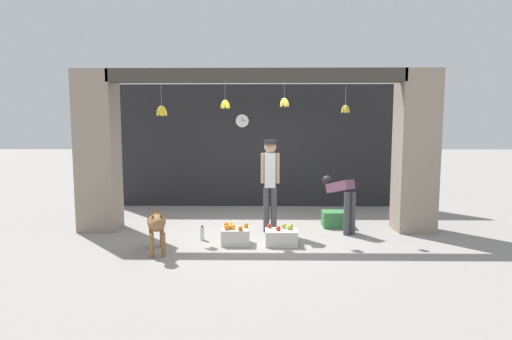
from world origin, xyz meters
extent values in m
plane|color=gray|center=(0.00, 0.00, 0.00)|extent=(60.00, 60.00, 0.00)
cube|color=#232326|center=(0.00, 2.69, 1.50)|extent=(7.29, 0.12, 3.01)
cube|color=gray|center=(-2.99, 0.30, 1.50)|extent=(0.70, 0.60, 3.01)
cube|color=gray|center=(2.99, 0.30, 1.50)|extent=(0.70, 0.60, 3.01)
cube|color=#3D3833|center=(0.00, 0.12, 2.89)|extent=(5.39, 0.24, 0.24)
cylinder|color=#B2AD99|center=(-1.73, 0.17, 2.56)|extent=(0.01, 0.01, 0.42)
ellipsoid|color=yellow|center=(-1.68, 0.17, 2.25)|extent=(0.14, 0.07, 0.21)
ellipsoid|color=yellow|center=(-1.73, 0.22, 2.25)|extent=(0.07, 0.14, 0.21)
ellipsoid|color=yellow|center=(-1.78, 0.17, 2.25)|extent=(0.14, 0.07, 0.21)
ellipsoid|color=yellow|center=(-1.73, 0.11, 2.25)|extent=(0.07, 0.14, 0.21)
cylinder|color=#B2AD99|center=(-0.55, 0.07, 2.61)|extent=(0.01, 0.01, 0.32)
ellipsoid|color=yellow|center=(-0.51, 0.07, 2.37)|extent=(0.11, 0.06, 0.18)
ellipsoid|color=yellow|center=(-0.53, 0.11, 2.37)|extent=(0.09, 0.11, 0.18)
ellipsoid|color=yellow|center=(-0.57, 0.11, 2.37)|extent=(0.09, 0.11, 0.18)
ellipsoid|color=yellow|center=(-0.60, 0.07, 2.37)|extent=(0.11, 0.06, 0.18)
ellipsoid|color=yellow|center=(-0.57, 0.04, 2.37)|extent=(0.09, 0.11, 0.18)
ellipsoid|color=yellow|center=(-0.53, 0.04, 2.37)|extent=(0.09, 0.11, 0.18)
cylinder|color=#B2AD99|center=(0.52, 0.15, 2.63)|extent=(0.01, 0.01, 0.28)
ellipsoid|color=yellow|center=(0.56, 0.15, 2.41)|extent=(0.12, 0.06, 0.18)
ellipsoid|color=yellow|center=(0.53, 0.19, 2.41)|extent=(0.08, 0.12, 0.19)
ellipsoid|color=yellow|center=(0.48, 0.17, 2.41)|extent=(0.11, 0.10, 0.19)
ellipsoid|color=yellow|center=(0.48, 0.12, 2.41)|extent=(0.11, 0.10, 0.19)
ellipsoid|color=yellow|center=(0.53, 0.10, 2.41)|extent=(0.08, 0.12, 0.19)
cylinder|color=#B2AD99|center=(1.63, 0.14, 2.56)|extent=(0.01, 0.01, 0.41)
ellipsoid|color=gold|center=(1.67, 0.14, 2.29)|extent=(0.11, 0.06, 0.16)
ellipsoid|color=gold|center=(1.63, 0.18, 2.29)|extent=(0.06, 0.11, 0.16)
ellipsoid|color=gold|center=(1.59, 0.14, 2.29)|extent=(0.11, 0.06, 0.16)
ellipsoid|color=gold|center=(1.63, 0.10, 2.29)|extent=(0.06, 0.11, 0.16)
ellipsoid|color=olive|center=(-1.54, -1.11, 0.49)|extent=(0.47, 0.76, 0.28)
cylinder|color=olive|center=(-1.38, -1.34, 0.18)|extent=(0.07, 0.07, 0.36)
cylinder|color=olive|center=(-1.54, -1.39, 0.18)|extent=(0.07, 0.07, 0.36)
cylinder|color=olive|center=(-1.53, -0.83, 0.18)|extent=(0.07, 0.07, 0.36)
cylinder|color=olive|center=(-1.69, -0.88, 0.18)|extent=(0.07, 0.07, 0.36)
ellipsoid|color=olive|center=(-1.43, -1.48, 0.55)|extent=(0.25, 0.30, 0.19)
cone|color=brown|center=(-1.37, -1.47, 0.65)|extent=(0.06, 0.06, 0.08)
cone|color=brown|center=(-1.48, -1.50, 0.65)|extent=(0.06, 0.06, 0.08)
cylinder|color=olive|center=(-1.64, -0.74, 0.52)|extent=(0.10, 0.22, 0.29)
cylinder|color=#424247|center=(0.34, 0.11, 0.42)|extent=(0.11, 0.11, 0.85)
cylinder|color=#424247|center=(0.20, 0.12, 0.42)|extent=(0.11, 0.11, 0.85)
cube|color=white|center=(0.27, 0.12, 1.17)|extent=(0.21, 0.18, 0.64)
cylinder|color=tan|center=(0.41, 0.11, 1.20)|extent=(0.06, 0.06, 0.56)
cylinder|color=tan|center=(0.13, 0.12, 1.20)|extent=(0.06, 0.06, 0.56)
sphere|color=tan|center=(0.27, 0.12, 1.59)|extent=(0.22, 0.22, 0.22)
cylinder|color=#2D2D2D|center=(0.27, 0.12, 1.69)|extent=(0.22, 0.22, 0.08)
cube|color=#2D2D2D|center=(0.26, 0.01, 1.65)|extent=(0.19, 0.13, 0.01)
cylinder|color=#424247|center=(1.65, -0.08, 0.39)|extent=(0.11, 0.11, 0.79)
cylinder|color=#424247|center=(1.77, 0.00, 0.39)|extent=(0.11, 0.11, 0.79)
cube|color=#754760|center=(1.57, 0.19, 0.86)|extent=(0.49, 0.61, 0.31)
sphere|color=black|center=(1.38, 0.50, 0.93)|extent=(0.19, 0.19, 0.19)
cube|color=silver|center=(-0.33, -0.67, 0.13)|extent=(0.46, 0.36, 0.27)
sphere|color=orange|center=(-0.41, -0.64, 0.30)|extent=(0.09, 0.09, 0.09)
sphere|color=orange|center=(-0.42, -0.70, 0.30)|extent=(0.09, 0.09, 0.09)
sphere|color=orange|center=(-0.37, -0.71, 0.30)|extent=(0.09, 0.09, 0.09)
sphere|color=orange|center=(-0.50, -0.56, 0.30)|extent=(0.09, 0.09, 0.09)
sphere|color=orange|center=(-0.47, -0.76, 0.30)|extent=(0.09, 0.09, 0.09)
sphere|color=orange|center=(-0.43, -0.55, 0.30)|extent=(0.09, 0.09, 0.09)
sphere|color=orange|center=(-0.24, -0.80, 0.30)|extent=(0.09, 0.09, 0.09)
sphere|color=orange|center=(-0.16, -0.61, 0.30)|extent=(0.09, 0.09, 0.09)
cube|color=silver|center=(0.44, -0.70, 0.13)|extent=(0.53, 0.37, 0.25)
sphere|color=red|center=(0.38, -0.75, 0.29)|extent=(0.09, 0.09, 0.09)
sphere|color=#99B238|center=(0.60, -0.59, 0.29)|extent=(0.09, 0.09, 0.09)
sphere|color=#99B238|center=(0.58, -0.68, 0.29)|extent=(0.09, 0.09, 0.09)
sphere|color=red|center=(0.24, -0.56, 0.29)|extent=(0.09, 0.09, 0.09)
sphere|color=#99B238|center=(0.48, -0.57, 0.29)|extent=(0.09, 0.09, 0.09)
cube|color=#387A42|center=(1.57, 0.55, 0.15)|extent=(0.51, 0.39, 0.31)
cylinder|color=silver|center=(-0.92, -0.44, 0.11)|extent=(0.07, 0.07, 0.23)
cylinder|color=black|center=(-0.92, -0.44, 0.24)|extent=(0.04, 0.04, 0.03)
cylinder|color=black|center=(-0.37, 2.62, 2.12)|extent=(0.34, 0.01, 0.34)
cylinder|color=white|center=(-0.37, 2.61, 2.12)|extent=(0.32, 0.02, 0.32)
cube|color=black|center=(-0.37, 2.60, 2.15)|extent=(0.01, 0.01, 0.09)
cube|color=black|center=(-0.32, 2.60, 2.12)|extent=(0.12, 0.01, 0.01)
camera|label=1|loc=(0.11, -7.20, 1.93)|focal=28.00mm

